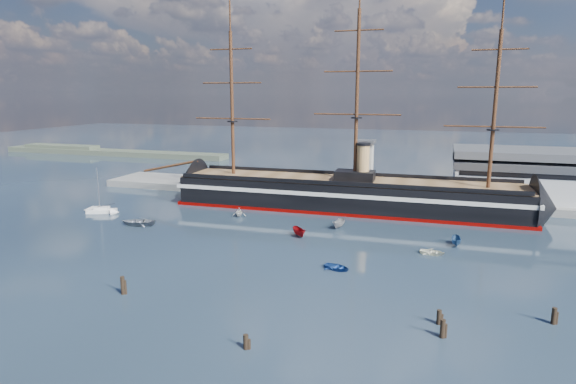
% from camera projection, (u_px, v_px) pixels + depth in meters
% --- Properties ---
extents(ground, '(600.00, 600.00, 0.00)m').
position_uv_depth(ground, '(328.00, 229.00, 107.58)').
color(ground, '#18232F').
rests_on(ground, ground).
extents(quay, '(180.00, 18.00, 2.00)m').
position_uv_depth(quay, '(390.00, 199.00, 138.17)').
color(quay, slate).
rests_on(quay, ground).
extents(quay_tower, '(5.00, 5.00, 15.00)m').
position_uv_depth(quay_tower, '(365.00, 166.00, 135.47)').
color(quay_tower, silver).
rests_on(quay_tower, ground).
extents(shoreline, '(120.00, 10.00, 4.00)m').
position_uv_depth(shoreline, '(96.00, 151.00, 237.41)').
color(shoreline, '#3F4C38').
rests_on(shoreline, ground).
extents(warship, '(113.02, 17.85, 53.94)m').
position_uv_depth(warship, '(340.00, 194.00, 125.83)').
color(warship, black).
rests_on(warship, ground).
extents(sailboat, '(7.54, 4.76, 11.64)m').
position_uv_depth(sailboat, '(102.00, 210.00, 121.89)').
color(sailboat, white).
rests_on(sailboat, ground).
extents(motorboat_a, '(5.86, 5.32, 2.33)m').
position_uv_depth(motorboat_a, '(299.00, 236.00, 102.12)').
color(motorboat_a, maroon).
rests_on(motorboat_a, ground).
extents(motorboat_b, '(2.01, 3.16, 1.37)m').
position_uv_depth(motorboat_b, '(337.00, 270.00, 82.95)').
color(motorboat_b, navy).
rests_on(motorboat_b, ground).
extents(motorboat_c, '(6.06, 3.29, 2.30)m').
position_uv_depth(motorboat_c, '(339.00, 228.00, 108.55)').
color(motorboat_c, gray).
rests_on(motorboat_c, ground).
extents(motorboat_d, '(6.91, 4.61, 2.33)m').
position_uv_depth(motorboat_d, '(239.00, 216.00, 118.85)').
color(motorboat_d, silver).
rests_on(motorboat_d, ground).
extents(motorboat_e, '(1.42, 2.93, 1.32)m').
position_uv_depth(motorboat_e, '(432.00, 254.00, 90.83)').
color(motorboat_e, white).
rests_on(motorboat_e, ground).
extents(motorboat_f, '(5.62, 2.17, 2.23)m').
position_uv_depth(motorboat_f, '(456.00, 246.00, 95.99)').
color(motorboat_f, '#2A4D79').
rests_on(motorboat_f, ground).
extents(motorboat_g, '(2.90, 5.12, 2.25)m').
position_uv_depth(motorboat_g, '(138.00, 225.00, 110.87)').
color(motorboat_g, slate).
rests_on(motorboat_g, ground).
extents(piling_near_left, '(0.64, 0.64, 3.53)m').
position_uv_depth(piling_near_left, '(123.00, 294.00, 72.95)').
color(piling_near_left, black).
rests_on(piling_near_left, ground).
extents(piling_near_mid, '(0.64, 0.64, 2.54)m').
position_uv_depth(piling_near_mid, '(246.00, 349.00, 57.38)').
color(piling_near_mid, black).
rests_on(piling_near_mid, ground).
extents(piling_near_right, '(0.64, 0.64, 3.12)m').
position_uv_depth(piling_near_right, '(442.00, 337.00, 60.03)').
color(piling_near_right, black).
rests_on(piling_near_right, ground).
extents(piling_far_right, '(0.64, 0.64, 3.00)m').
position_uv_depth(piling_far_right, '(553.00, 324.00, 63.54)').
color(piling_far_right, black).
rests_on(piling_far_right, ground).
extents(piling_extra, '(0.64, 0.64, 2.69)m').
position_uv_depth(piling_extra, '(439.00, 324.00, 63.51)').
color(piling_extra, black).
rests_on(piling_extra, ground).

